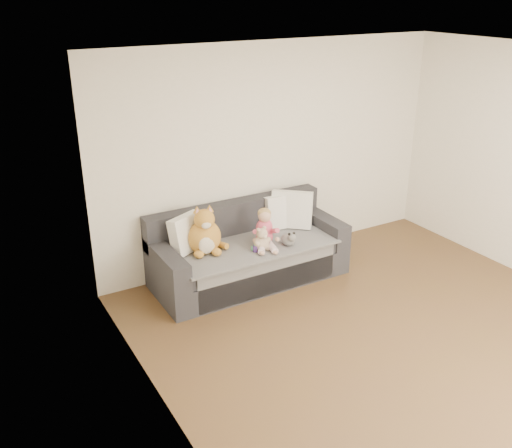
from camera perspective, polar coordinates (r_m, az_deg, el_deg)
The scene contains 10 objects.
room_shell at distance 5.26m, azimuth 13.81°, elevation 1.49°, with size 5.00×5.00×5.00m.
sofa at distance 6.53m, azimuth -0.83°, elevation -3.00°, with size 2.20×0.94×0.85m.
cushion_left at distance 6.20m, azimuth -6.87°, elevation -0.92°, with size 0.48×0.37×0.42m.
cushion_right_back at distance 6.77m, azimuth 2.69°, elevation 1.25°, with size 0.44×0.23×0.41m.
cushion_right_front at distance 6.77m, azimuth 3.61°, elevation 1.47°, with size 0.50×0.48×0.45m.
toddler at distance 6.30m, azimuth 0.88°, elevation -0.60°, with size 0.32×0.43×0.43m.
plush_cat at distance 6.14m, azimuth -5.12°, elevation -1.07°, with size 0.43×0.38×0.56m.
teddy_bear at distance 6.19m, azimuth 0.59°, elevation -1.70°, with size 0.22×0.17×0.28m.
plush_cow at distance 6.33m, azimuth 3.30°, elevation -1.52°, with size 0.15×0.23×0.18m.
sippy_cup at distance 6.18m, azimuth -0.05°, elevation -2.34°, with size 0.09×0.07×0.10m.
Camera 1 is at (-3.46, -3.07, 3.16)m, focal length 40.00 mm.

